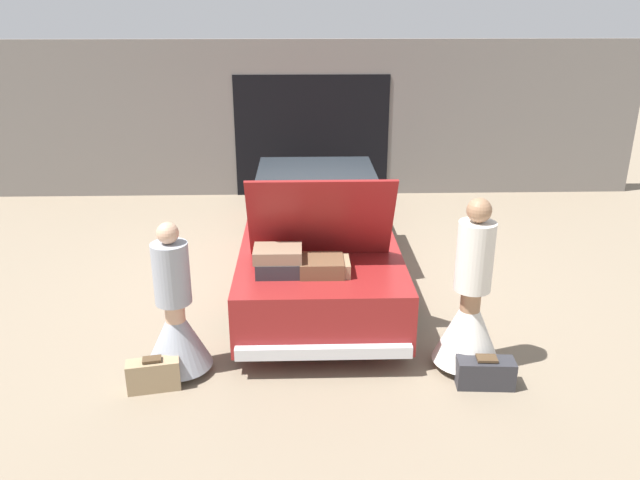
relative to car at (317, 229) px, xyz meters
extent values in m
plane|color=#7F705B|center=(0.00, -0.01, -0.59)|extent=(40.00, 40.00, 0.00)
cube|color=slate|center=(0.00, 3.63, 0.81)|extent=(12.00, 0.12, 2.80)
cube|color=black|center=(0.00, 3.56, 0.51)|extent=(2.80, 0.02, 2.20)
cube|color=maroon|center=(0.00, -0.01, -0.09)|extent=(1.78, 5.10, 0.64)
cube|color=#1E2328|center=(0.00, 0.30, 0.46)|extent=(1.56, 1.63, 0.48)
cylinder|color=black|center=(-0.82, 1.57, -0.25)|extent=(0.18, 0.68, 0.68)
cylinder|color=black|center=(0.82, 1.57, -0.25)|extent=(0.18, 0.68, 0.68)
cylinder|color=black|center=(-0.82, -1.54, -0.25)|extent=(0.18, 0.68, 0.68)
cylinder|color=black|center=(0.82, -1.54, -0.25)|extent=(0.18, 0.68, 0.68)
cube|color=silver|center=(0.00, -2.60, -0.31)|extent=(1.69, 0.10, 0.12)
cube|color=maroon|center=(0.00, -1.66, 0.70)|extent=(1.51, 0.52, 0.96)
cube|color=#2D2D33|center=(-0.44, -1.96, 0.30)|extent=(0.44, 0.37, 0.16)
cube|color=#9E8460|center=(0.05, -1.96, 0.30)|extent=(0.46, 0.36, 0.14)
cube|color=#8C7259|center=(-0.44, -1.96, 0.44)|extent=(0.48, 0.35, 0.13)
cube|color=brown|center=(0.00, -1.96, 0.30)|extent=(0.44, 0.40, 0.16)
cylinder|color=tan|center=(-1.41, -2.43, -0.22)|extent=(0.19, 0.19, 0.75)
cone|color=#9399A3|center=(-1.41, -2.43, -0.18)|extent=(0.65, 0.65, 0.67)
cylinder|color=#9399A3|center=(-1.41, -2.43, 0.45)|extent=(0.34, 0.34, 0.59)
sphere|color=tan|center=(-1.41, -2.43, 0.85)|extent=(0.20, 0.20, 0.20)
cylinder|color=#997051|center=(1.41, -2.44, -0.17)|extent=(0.19, 0.19, 0.85)
cone|color=silver|center=(1.41, -2.44, -0.13)|extent=(0.66, 0.66, 0.76)
cylinder|color=silver|center=(1.41, -2.44, 0.59)|extent=(0.35, 0.35, 0.67)
sphere|color=#997051|center=(1.41, -2.44, 1.04)|extent=(0.23, 0.23, 0.23)
cube|color=#9E8460|center=(-1.59, -2.74, -0.44)|extent=(0.51, 0.26, 0.30)
cube|color=#4C3823|center=(-1.59, -2.74, -0.28)|extent=(0.19, 0.14, 0.02)
cube|color=#2D2D33|center=(1.51, -2.78, -0.46)|extent=(0.55, 0.25, 0.28)
cube|color=#4C3823|center=(1.51, -2.78, -0.30)|extent=(0.20, 0.14, 0.02)
camera|label=1|loc=(-0.19, -7.75, 2.79)|focal=35.00mm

